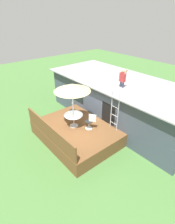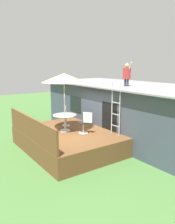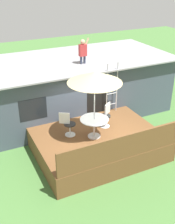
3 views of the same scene
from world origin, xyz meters
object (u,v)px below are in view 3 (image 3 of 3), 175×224
Objects in this scene: patio_table at (94,123)px; person_figure at (83,50)px; patio_umbrella at (95,77)px; patio_chair_right at (106,115)px; patio_chair_left at (68,124)px; step_ladder at (112,88)px.

person_figure is (0.88, 2.84, 1.93)m from patio_table.
patio_umbrella reaches higher than patio_chair_right.
patio_table is 1.13× the size of patio_chair_left.
patio_chair_right is (0.79, 0.54, -1.89)m from patio_umbrella.
person_figure is (0.88, 2.84, 0.17)m from patio_umbrella.
patio_table is 0.96m from patio_chair_right.
patio_chair_left is 1.61m from patio_chair_right.
patio_table is at bearing -153.43° from patio_umbrella.
patio_umbrella reaches higher than patio_table.
person_figure is at bearing 119.27° from step_ladder.
patio_chair_right is (0.79, 0.54, -0.13)m from patio_table.
patio_chair_left is 1.00× the size of patio_chair_right.
patio_chair_right is at bearing 33.00° from patio_chair_left.
person_figure reaches higher than patio_table.
patio_chair_right is at bearing -92.31° from person_figure.
patio_chair_right is at bearing -129.73° from step_ladder.
patio_chair_right is at bearing 34.28° from patio_umbrella.
step_ladder is 2.06m from person_figure.
person_figure is at bearing 86.37° from patio_chair_left.
step_ladder is at bearing -164.02° from patio_chair_right.
patio_chair_left is at bearing 147.15° from patio_table.
step_ladder is (1.61, 1.53, 0.51)m from patio_table.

